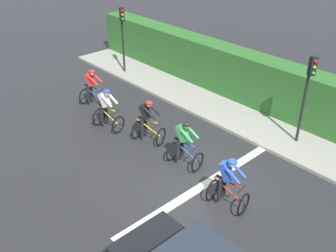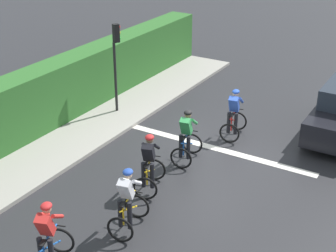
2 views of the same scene
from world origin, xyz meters
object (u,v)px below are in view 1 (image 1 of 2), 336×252
cyclist_second (107,110)px  cyclist_mid (147,122)px  traffic_light_near_crossing (307,88)px  cyclist_fourth (184,145)px  cyclist_lead (92,89)px  traffic_light_far_junction (123,31)px  cyclist_trailing (227,184)px

cyclist_second → cyclist_mid: (0.53, -1.76, 0.00)m
traffic_light_near_crossing → cyclist_second: bearing=128.1°
cyclist_second → cyclist_mid: same height
cyclist_mid → traffic_light_near_crossing: 5.59m
cyclist_fourth → traffic_light_near_crossing: traffic_light_near_crossing is taller
cyclist_lead → cyclist_fourth: (-0.19, -5.70, 0.00)m
traffic_light_near_crossing → cyclist_lead: bearing=116.2°
traffic_light_far_junction → cyclist_trailing: bearing=-111.3°
cyclist_lead → traffic_light_far_junction: size_ratio=0.50×
traffic_light_far_junction → cyclist_fourth: bearing=-113.6°
cyclist_second → traffic_light_far_junction: (3.80, 3.94, 1.43)m
cyclist_second → traffic_light_far_junction: bearing=46.0°
cyclist_mid → cyclist_trailing: bearing=-98.1°
cyclist_lead → traffic_light_far_junction: (3.15, 1.93, 1.43)m
cyclist_mid → cyclist_trailing: (-0.60, -4.20, 0.00)m
cyclist_mid → cyclist_fourth: same height
cyclist_lead → cyclist_fourth: same height
cyclist_second → cyclist_trailing: 5.97m
cyclist_fourth → traffic_light_far_junction: bearing=66.4°
cyclist_fourth → cyclist_trailing: bearing=-103.1°
cyclist_mid → cyclist_trailing: size_ratio=1.00×
cyclist_trailing → traffic_light_far_junction: 10.73m
cyclist_mid → traffic_light_far_junction: size_ratio=0.50×
traffic_light_near_crossing → cyclist_fourth: bearing=154.5°
cyclist_lead → cyclist_mid: same height
cyclist_fourth → traffic_light_near_crossing: size_ratio=0.50×
cyclist_lead → cyclist_fourth: 5.71m
cyclist_second → cyclist_fourth: same height
cyclist_second → cyclist_trailing: size_ratio=1.00×
cyclist_lead → traffic_light_near_crossing: bearing=-63.8°
cyclist_lead → cyclist_second: bearing=-107.9°
cyclist_fourth → cyclist_second: bearing=97.0°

